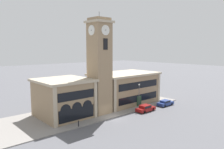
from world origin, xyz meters
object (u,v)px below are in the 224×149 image
object	(u,v)px
street_lamp	(139,92)
bollard	(79,124)
parked_car_near	(146,108)
parked_car_mid	(165,103)

from	to	relation	value
street_lamp	bollard	distance (m)	16.55
parked_car_near	street_lamp	world-z (taller)	street_lamp
bollard	parked_car_mid	bearing A→B (deg)	-3.68
parked_car_near	bollard	distance (m)	16.25
street_lamp	parked_car_mid	bearing A→B (deg)	-15.09
parked_car_mid	bollard	xyz separation A→B (m)	(-23.53, 1.51, -0.03)
parked_car_mid	bollard	bearing A→B (deg)	177.05
parked_car_near	street_lamp	distance (m)	3.69
parked_car_mid	street_lamp	size ratio (longest dim) A/B	0.80
bollard	parked_car_near	bearing A→B (deg)	-5.35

